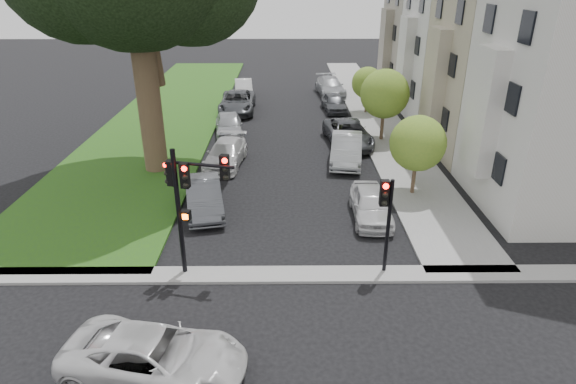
{
  "coord_description": "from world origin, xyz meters",
  "views": [
    {
      "loc": [
        -0.15,
        -12.63,
        10.1
      ],
      "look_at": [
        0.0,
        5.0,
        2.0
      ],
      "focal_mm": 30.0,
      "sensor_mm": 36.0,
      "label": 1
    }
  ],
  "objects_px": {
    "car_parked_4": "(330,86)",
    "car_parked_9": "(244,88)",
    "small_tree_c": "(367,83)",
    "traffic_signal_main": "(188,191)",
    "car_parked_8": "(237,102)",
    "car_parked_0": "(371,204)",
    "car_cross_near": "(155,357)",
    "car_parked_7": "(229,125)",
    "car_parked_6": "(226,154)",
    "car_parked_1": "(346,149)",
    "traffic_signal_secondary": "(386,210)",
    "car_parked_3": "(334,103)",
    "small_tree_b": "(385,94)",
    "car_parked_5": "(204,196)",
    "small_tree_a": "(418,143)",
    "car_parked_2": "(348,133)"
  },
  "relations": [
    {
      "from": "car_parked_3",
      "to": "car_parked_6",
      "type": "height_order",
      "value": "car_parked_3"
    },
    {
      "from": "traffic_signal_secondary",
      "to": "car_parked_7",
      "type": "xyz_separation_m",
      "value": [
        -7.22,
        16.31,
        -1.85
      ]
    },
    {
      "from": "traffic_signal_secondary",
      "to": "car_parked_7",
      "type": "height_order",
      "value": "traffic_signal_secondary"
    },
    {
      "from": "car_parked_2",
      "to": "traffic_signal_secondary",
      "type": "bearing_deg",
      "value": -98.06
    },
    {
      "from": "traffic_signal_main",
      "to": "car_parked_5",
      "type": "relative_size",
      "value": 1.09
    },
    {
      "from": "small_tree_c",
      "to": "car_parked_7",
      "type": "xyz_separation_m",
      "value": [
        -10.04,
        -5.51,
        -1.63
      ]
    },
    {
      "from": "traffic_signal_secondary",
      "to": "car_parked_2",
      "type": "relative_size",
      "value": 0.69
    },
    {
      "from": "car_parked_2",
      "to": "car_parked_3",
      "type": "bearing_deg",
      "value": 84.9
    },
    {
      "from": "small_tree_c",
      "to": "car_parked_9",
      "type": "xyz_separation_m",
      "value": [
        -9.94,
        6.06,
        -1.69
      ]
    },
    {
      "from": "car_cross_near",
      "to": "car_parked_3",
      "type": "distance_m",
      "value": 28.38
    },
    {
      "from": "traffic_signal_secondary",
      "to": "car_parked_1",
      "type": "xyz_separation_m",
      "value": [
        0.07,
        11.34,
        -1.8
      ]
    },
    {
      "from": "car_parked_7",
      "to": "traffic_signal_main",
      "type": "bearing_deg",
      "value": -96.48
    },
    {
      "from": "traffic_signal_secondary",
      "to": "car_parked_9",
      "type": "bearing_deg",
      "value": 104.33
    },
    {
      "from": "small_tree_c",
      "to": "car_parked_2",
      "type": "bearing_deg",
      "value": -107.29
    },
    {
      "from": "small_tree_b",
      "to": "small_tree_c",
      "type": "xyz_separation_m",
      "value": [
        0.0,
        6.62,
        -0.7
      ]
    },
    {
      "from": "car_parked_2",
      "to": "car_parked_5",
      "type": "height_order",
      "value": "car_parked_2"
    },
    {
      "from": "small_tree_c",
      "to": "car_cross_near",
      "type": "height_order",
      "value": "small_tree_c"
    },
    {
      "from": "traffic_signal_main",
      "to": "car_parked_8",
      "type": "height_order",
      "value": "traffic_signal_main"
    },
    {
      "from": "car_parked_1",
      "to": "car_parked_9",
      "type": "xyz_separation_m",
      "value": [
        -7.19,
        16.54,
        -0.11
      ]
    },
    {
      "from": "small_tree_a",
      "to": "car_parked_8",
      "type": "distance_m",
      "value": 18.57
    },
    {
      "from": "car_parked_3",
      "to": "car_parked_9",
      "type": "relative_size",
      "value": 0.96
    },
    {
      "from": "small_tree_c",
      "to": "traffic_signal_main",
      "type": "height_order",
      "value": "traffic_signal_main"
    },
    {
      "from": "car_parked_4",
      "to": "car_parked_6",
      "type": "distance_m",
      "value": 18.63
    },
    {
      "from": "car_parked_0",
      "to": "car_parked_1",
      "type": "distance_m",
      "value": 7.05
    },
    {
      "from": "small_tree_b",
      "to": "car_parked_9",
      "type": "xyz_separation_m",
      "value": [
        -9.94,
        12.68,
        -2.39
      ]
    },
    {
      "from": "car_parked_5",
      "to": "small_tree_b",
      "type": "bearing_deg",
      "value": 33.14
    },
    {
      "from": "car_parked_0",
      "to": "car_parked_4",
      "type": "height_order",
      "value": "car_parked_4"
    },
    {
      "from": "car_parked_0",
      "to": "car_parked_9",
      "type": "height_order",
      "value": "car_parked_9"
    },
    {
      "from": "small_tree_c",
      "to": "car_parked_9",
      "type": "height_order",
      "value": "small_tree_c"
    },
    {
      "from": "small_tree_c",
      "to": "traffic_signal_secondary",
      "type": "bearing_deg",
      "value": -97.37
    },
    {
      "from": "traffic_signal_secondary",
      "to": "car_parked_3",
      "type": "distance_m",
      "value": 22.56
    },
    {
      "from": "car_parked_0",
      "to": "car_parked_9",
      "type": "bearing_deg",
      "value": 108.88
    },
    {
      "from": "car_parked_5",
      "to": "car_parked_7",
      "type": "height_order",
      "value": "car_parked_7"
    },
    {
      "from": "car_parked_4",
      "to": "car_parked_8",
      "type": "distance_m",
      "value": 9.62
    },
    {
      "from": "small_tree_a",
      "to": "traffic_signal_secondary",
      "type": "relative_size",
      "value": 1.08
    },
    {
      "from": "small_tree_a",
      "to": "car_parked_9",
      "type": "height_order",
      "value": "small_tree_a"
    },
    {
      "from": "car_parked_6",
      "to": "small_tree_a",
      "type": "bearing_deg",
      "value": -16.29
    },
    {
      "from": "car_parked_1",
      "to": "car_parked_7",
      "type": "height_order",
      "value": "car_parked_1"
    },
    {
      "from": "car_parked_0",
      "to": "car_parked_7",
      "type": "distance_m",
      "value": 14.18
    },
    {
      "from": "traffic_signal_secondary",
      "to": "car_parked_6",
      "type": "distance_m",
      "value": 13.04
    },
    {
      "from": "small_tree_a",
      "to": "small_tree_b",
      "type": "bearing_deg",
      "value": 90.0
    },
    {
      "from": "traffic_signal_main",
      "to": "car_cross_near",
      "type": "relative_size",
      "value": 0.97
    },
    {
      "from": "car_parked_4",
      "to": "car_parked_9",
      "type": "relative_size",
      "value": 1.25
    },
    {
      "from": "car_cross_near",
      "to": "car_parked_7",
      "type": "xyz_separation_m",
      "value": [
        -0.2,
        21.23,
        0.06
      ]
    },
    {
      "from": "small_tree_a",
      "to": "car_parked_0",
      "type": "relative_size",
      "value": 0.98
    },
    {
      "from": "car_parked_0",
      "to": "car_parked_8",
      "type": "xyz_separation_m",
      "value": [
        -7.52,
        18.05,
        0.1
      ]
    },
    {
      "from": "car_parked_0",
      "to": "car_parked_9",
      "type": "xyz_separation_m",
      "value": [
        -7.45,
        23.58,
        0.0
      ]
    },
    {
      "from": "car_parked_3",
      "to": "car_parked_7",
      "type": "height_order",
      "value": "car_parked_7"
    },
    {
      "from": "car_parked_8",
      "to": "car_parked_6",
      "type": "bearing_deg",
      "value": -88.94
    },
    {
      "from": "small_tree_c",
      "to": "car_parked_5",
      "type": "relative_size",
      "value": 0.81
    }
  ]
}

